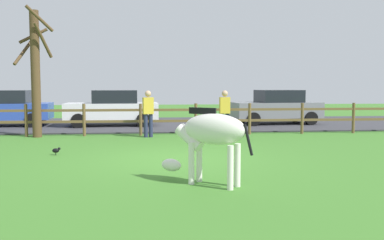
# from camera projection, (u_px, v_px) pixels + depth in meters

# --- Properties ---
(ground_plane) EXTENTS (60.00, 60.00, 0.00)m
(ground_plane) POSITION_uv_depth(u_px,v_px,m) (173.00, 159.00, 10.54)
(ground_plane) COLOR #3D7528
(parking_asphalt) EXTENTS (28.00, 7.40, 0.05)m
(parking_asphalt) POSITION_uv_depth(u_px,v_px,m) (163.00, 124.00, 19.77)
(parking_asphalt) COLOR #38383D
(parking_asphalt) RESTS_ON ground_plane
(paddock_fence) EXTENTS (20.27, 0.11, 1.16)m
(paddock_fence) POSITION_uv_depth(u_px,v_px,m) (141.00, 117.00, 15.36)
(paddock_fence) COLOR brown
(paddock_fence) RESTS_ON ground_plane
(bare_tree) EXTENTS (1.40, 1.40, 4.48)m
(bare_tree) POSITION_uv_depth(u_px,v_px,m) (35.00, 70.00, 14.74)
(bare_tree) COLOR #513A23
(bare_tree) RESTS_ON ground_plane
(zebra) EXTENTS (1.62, 1.36, 1.41)m
(zebra) POSITION_uv_depth(u_px,v_px,m) (210.00, 135.00, 7.68)
(zebra) COLOR white
(zebra) RESTS_ON ground_plane
(crow_on_grass) EXTENTS (0.21, 0.10, 0.20)m
(crow_on_grass) POSITION_uv_depth(u_px,v_px,m) (56.00, 150.00, 11.05)
(crow_on_grass) COLOR black
(crow_on_grass) RESTS_ON ground_plane
(parked_car_grey) EXTENTS (4.14, 2.18, 1.56)m
(parked_car_grey) POSITION_uv_depth(u_px,v_px,m) (276.00, 107.00, 19.49)
(parked_car_grey) COLOR slate
(parked_car_grey) RESTS_ON parking_asphalt
(parked_car_white) EXTENTS (4.07, 2.03, 1.56)m
(parked_car_white) POSITION_uv_depth(u_px,v_px,m) (113.00, 108.00, 18.63)
(parked_car_white) COLOR white
(parked_car_white) RESTS_ON parking_asphalt
(parked_car_blue) EXTENTS (4.11, 2.10, 1.56)m
(parked_car_blue) POSITION_uv_depth(u_px,v_px,m) (4.00, 108.00, 18.44)
(parked_car_blue) COLOR #2D4CAD
(parked_car_blue) RESTS_ON parking_asphalt
(visitor_left_of_tree) EXTENTS (0.37, 0.23, 1.64)m
(visitor_left_of_tree) POSITION_uv_depth(u_px,v_px,m) (225.00, 111.00, 15.14)
(visitor_left_of_tree) COLOR #232847
(visitor_left_of_tree) RESTS_ON ground_plane
(visitor_right_of_tree) EXTENTS (0.40, 0.29, 1.64)m
(visitor_right_of_tree) POSITION_uv_depth(u_px,v_px,m) (148.00, 111.00, 14.84)
(visitor_right_of_tree) COLOR #232847
(visitor_right_of_tree) RESTS_ON ground_plane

